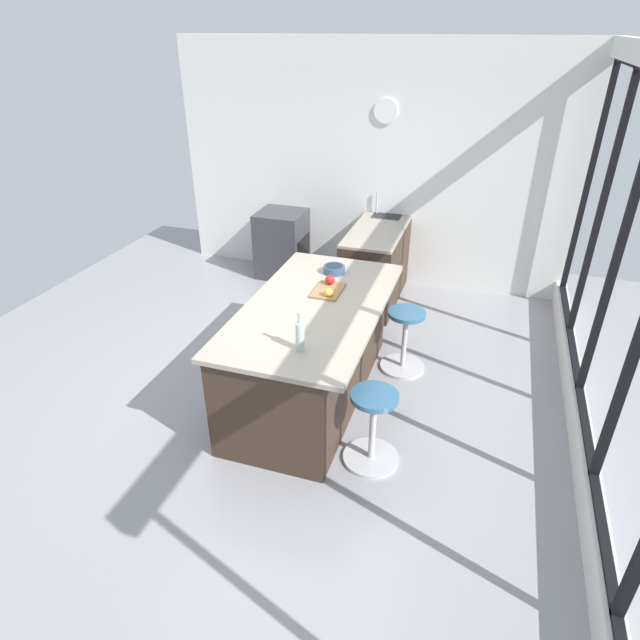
{
  "coord_description": "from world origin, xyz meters",
  "views": [
    {
      "loc": [
        3.7,
        1.52,
        3.0
      ],
      "look_at": [
        -0.08,
        0.28,
        0.79
      ],
      "focal_mm": 29.96,
      "sensor_mm": 36.0,
      "label": 1
    }
  ],
  "objects": [
    {
      "name": "interior_partition_left",
      "position": [
        -2.88,
        0.0,
        1.45
      ],
      "size": [
        0.15,
        4.96,
        2.9
      ],
      "color": "silver",
      "rests_on": "ground_plane"
    },
    {
      "name": "oven_range",
      "position": [
        -2.53,
        -1.05,
        0.43
      ],
      "size": [
        0.6,
        0.61,
        0.87
      ],
      "color": "#38383D",
      "rests_on": "ground_plane"
    },
    {
      "name": "sink_cabinet",
      "position": [
        -2.53,
        0.3,
        0.46
      ],
      "size": [
        2.01,
        0.6,
        1.18
      ],
      "color": "#38281E",
      "rests_on": "ground_plane"
    },
    {
      "name": "cutting_board",
      "position": [
        -0.36,
        0.26,
        0.94
      ],
      "size": [
        0.36,
        0.24,
        0.02
      ],
      "primitive_type": "cube",
      "color": "olive",
      "rests_on": "kitchen_island"
    },
    {
      "name": "fruit_bowl",
      "position": [
        -0.77,
        0.2,
        0.97
      ],
      "size": [
        0.2,
        0.2,
        0.07
      ],
      "color": "#334C6B",
      "rests_on": "kitchen_island"
    },
    {
      "name": "stool_by_window",
      "position": [
        -0.75,
        0.92,
        0.3
      ],
      "size": [
        0.44,
        0.44,
        0.63
      ],
      "color": "#B7B7BC",
      "rests_on": "ground_plane"
    },
    {
      "name": "stool_middle",
      "position": [
        0.59,
        0.92,
        0.3
      ],
      "size": [
        0.44,
        0.44,
        0.63
      ],
      "color": "#B7B7BC",
      "rests_on": "ground_plane"
    },
    {
      "name": "ground_plane",
      "position": [
        0.0,
        0.0,
        0.0
      ],
      "size": [
        7.48,
        7.48,
        0.0
      ],
      "primitive_type": "plane",
      "color": "gray"
    },
    {
      "name": "apple_red",
      "position": [
        -0.47,
        0.24,
        0.99
      ],
      "size": [
        0.08,
        0.08,
        0.08
      ],
      "primitive_type": "sphere",
      "color": "red",
      "rests_on": "cutting_board"
    },
    {
      "name": "water_bottle",
      "position": [
        0.62,
        0.36,
        1.05
      ],
      "size": [
        0.06,
        0.06,
        0.31
      ],
      "color": "silver",
      "rests_on": "kitchen_island"
    },
    {
      "name": "apple_yellow",
      "position": [
        -0.24,
        0.31,
        0.98
      ],
      "size": [
        0.07,
        0.07,
        0.07
      ],
      "primitive_type": "sphere",
      "color": "gold",
      "rests_on": "cutting_board"
    },
    {
      "name": "window_panel_rear",
      "position": [
        0.0,
        2.48,
        1.31
      ],
      "size": [
        5.75,
        0.12,
        2.9
      ],
      "color": "silver",
      "rests_on": "ground_plane"
    },
    {
      "name": "kitchen_island",
      "position": [
        -0.08,
        0.18,
        0.47
      ],
      "size": [
        2.13,
        1.12,
        0.93
      ],
      "color": "#38281E",
      "rests_on": "ground_plane"
    }
  ]
}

